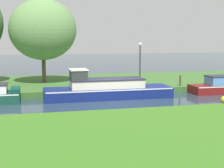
{
  "coord_description": "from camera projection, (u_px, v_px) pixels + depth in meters",
  "views": [
    {
      "loc": [
        -4.92,
        -19.42,
        3.89
      ],
      "look_at": [
        0.11,
        1.2,
        0.9
      ],
      "focal_mm": 52.86,
      "sensor_mm": 36.0,
      "label": 1
    }
  ],
  "objects": [
    {
      "name": "willow_tree_centre",
      "position": [
        43.0,
        30.0,
        24.9
      ],
      "size": [
        5.07,
        4.3,
        6.4
      ],
      "color": "brown",
      "rests_on": "riverbank_far"
    },
    {
      "name": "ground_plane",
      "position": [
        115.0,
        101.0,
        20.38
      ],
      "size": [
        120.0,
        120.0,
        0.0
      ],
      "primitive_type": "plane",
      "color": "#263947"
    },
    {
      "name": "lamp_post",
      "position": [
        140.0,
        59.0,
        23.94
      ],
      "size": [
        0.24,
        0.24,
        3.13
      ],
      "color": "#333338",
      "rests_on": "riverbank_far"
    },
    {
      "name": "mooring_post_near",
      "position": [
        212.0,
        81.0,
        24.59
      ],
      "size": [
        0.18,
        0.18,
        0.51
      ],
      "primitive_type": "cylinder",
      "color": "#46371F",
      "rests_on": "riverbank_far"
    },
    {
      "name": "navy_barge",
      "position": [
        106.0,
        89.0,
        21.39
      ],
      "size": [
        8.26,
        2.2,
        1.92
      ],
      "color": "navy",
      "rests_on": "ground_plane"
    },
    {
      "name": "channel_buoy",
      "position": [
        224.0,
        100.0,
        19.75
      ],
      "size": [
        0.42,
        0.42,
        0.42
      ],
      "primitive_type": "sphere",
      "color": "yellow",
      "rests_on": "ground_plane"
    },
    {
      "name": "riverbank_far",
      "position": [
        94.0,
        83.0,
        27.08
      ],
      "size": [
        72.0,
        10.0,
        0.4
      ],
      "primitive_type": "cube",
      "color": "#3B662B",
      "rests_on": "ground_plane"
    },
    {
      "name": "mooring_post_far",
      "position": [
        180.0,
        81.0,
        23.96
      ],
      "size": [
        0.12,
        0.12,
        0.78
      ],
      "primitive_type": "cylinder",
      "color": "#533131",
      "rests_on": "riverbank_far"
    },
    {
      "name": "riverbank_near",
      "position": [
        177.0,
        142.0,
        11.69
      ],
      "size": [
        72.0,
        10.0,
        0.4
      ],
      "primitive_type": "cube",
      "color": "#396E1F",
      "rests_on": "ground_plane"
    }
  ]
}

